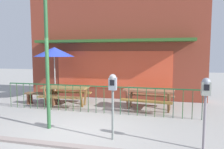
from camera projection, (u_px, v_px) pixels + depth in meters
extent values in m
plane|color=#999894|center=(75.00, 131.00, 5.60)|extent=(40.00, 40.00, 0.00)
cube|color=#501A21|center=(113.00, 97.00, 10.01)|extent=(8.30, 0.54, 0.01)
cube|color=brown|center=(113.00, 45.00, 9.76)|extent=(8.30, 0.50, 4.98)
cube|color=#E54C2D|center=(112.00, 70.00, 9.62)|extent=(5.39, 0.02, 1.70)
cube|color=#315D25|center=(110.00, 41.00, 9.16)|extent=(7.05, 0.70, 0.12)
cube|color=#19512A|center=(96.00, 86.00, 7.28)|extent=(6.97, 0.04, 0.04)
cylinder|color=#2C4A2F|center=(11.00, 95.00, 8.13)|extent=(0.02, 0.02, 0.95)
cylinder|color=#2B4620|center=(17.00, 95.00, 8.06)|extent=(0.02, 0.02, 0.95)
cylinder|color=#274525|center=(24.00, 96.00, 7.99)|extent=(0.02, 0.02, 0.95)
cylinder|color=#284827|center=(30.00, 96.00, 7.93)|extent=(0.02, 0.02, 0.95)
cylinder|color=#274C2B|center=(37.00, 96.00, 7.86)|extent=(0.02, 0.02, 0.95)
cylinder|color=#224D2B|center=(44.00, 97.00, 7.79)|extent=(0.02, 0.02, 0.95)
cylinder|color=#284227|center=(51.00, 97.00, 7.73)|extent=(0.02, 0.02, 0.95)
cylinder|color=#23411E|center=(58.00, 98.00, 7.66)|extent=(0.02, 0.02, 0.95)
cylinder|color=#274A26|center=(66.00, 98.00, 7.59)|extent=(0.02, 0.02, 0.95)
cylinder|color=#274924|center=(73.00, 98.00, 7.53)|extent=(0.02, 0.02, 0.95)
cylinder|color=#294024|center=(81.00, 99.00, 7.46)|extent=(0.02, 0.02, 0.95)
cylinder|color=#264A25|center=(88.00, 99.00, 7.39)|extent=(0.02, 0.02, 0.95)
cylinder|color=#27482D|center=(96.00, 100.00, 7.33)|extent=(0.02, 0.02, 0.95)
cylinder|color=#2B4F27|center=(104.00, 100.00, 7.26)|extent=(0.02, 0.02, 0.95)
cylinder|color=#2C3F2F|center=(112.00, 100.00, 7.19)|extent=(0.02, 0.02, 0.95)
cylinder|color=#224F31|center=(120.00, 101.00, 7.13)|extent=(0.02, 0.02, 0.95)
cylinder|color=#2C4032|center=(129.00, 101.00, 7.06)|extent=(0.02, 0.02, 0.95)
cylinder|color=#1A481F|center=(137.00, 102.00, 6.99)|extent=(0.02, 0.02, 0.95)
cylinder|color=#224F28|center=(146.00, 102.00, 6.93)|extent=(0.02, 0.02, 0.95)
cylinder|color=#29491F|center=(155.00, 103.00, 6.86)|extent=(0.02, 0.02, 0.95)
cylinder|color=#1A4F1F|center=(164.00, 103.00, 6.80)|extent=(0.02, 0.02, 0.95)
cylinder|color=#263D31|center=(173.00, 104.00, 6.73)|extent=(0.02, 0.02, 0.95)
cylinder|color=#1F4B22|center=(183.00, 104.00, 6.66)|extent=(0.02, 0.02, 0.95)
cylinder|color=#2D3F26|center=(192.00, 105.00, 6.60)|extent=(0.02, 0.02, 0.95)
cylinder|color=#254131|center=(202.00, 105.00, 6.53)|extent=(0.02, 0.02, 0.95)
cube|color=olive|center=(66.00, 87.00, 8.39)|extent=(1.84, 0.86, 0.07)
cube|color=olive|center=(60.00, 97.00, 7.88)|extent=(1.81, 0.36, 0.05)
cube|color=olive|center=(71.00, 92.00, 8.96)|extent=(1.81, 0.36, 0.05)
cube|color=brown|center=(45.00, 97.00, 8.28)|extent=(0.09, 0.35, 0.78)
cube|color=brown|center=(52.00, 94.00, 8.83)|extent=(0.09, 0.35, 0.78)
cube|color=brown|center=(81.00, 98.00, 8.02)|extent=(0.09, 0.35, 0.78)
cube|color=brown|center=(85.00, 96.00, 8.57)|extent=(0.09, 0.35, 0.78)
cube|color=#905B40|center=(149.00, 90.00, 7.72)|extent=(1.88, 0.97, 0.07)
cube|color=olive|center=(146.00, 101.00, 7.23)|extent=(1.82, 0.47, 0.05)
cube|color=brown|center=(151.00, 95.00, 8.26)|extent=(1.82, 0.47, 0.05)
cube|color=brown|center=(127.00, 100.00, 7.75)|extent=(0.11, 0.36, 0.78)
cube|color=brown|center=(131.00, 97.00, 8.27)|extent=(0.11, 0.36, 0.78)
cube|color=brown|center=(168.00, 103.00, 7.24)|extent=(0.11, 0.36, 0.78)
cube|color=brown|center=(170.00, 100.00, 7.76)|extent=(0.11, 0.36, 0.78)
cylinder|color=black|center=(56.00, 100.00, 9.24)|extent=(0.36, 0.36, 0.05)
cylinder|color=#AFB2A9|center=(55.00, 75.00, 9.13)|extent=(0.04, 0.04, 2.32)
cone|color=#2D44BE|center=(54.00, 52.00, 9.03)|extent=(1.73, 1.73, 0.41)
cube|color=brown|center=(42.00, 94.00, 8.57)|extent=(1.41, 0.35, 0.06)
cube|color=brown|center=(30.00, 98.00, 8.71)|extent=(0.08, 0.29, 0.45)
cube|color=brown|center=(54.00, 100.00, 8.47)|extent=(0.08, 0.29, 0.45)
cylinder|color=slate|center=(113.00, 115.00, 5.02)|extent=(0.06, 0.06, 1.22)
cube|color=#8893A0|center=(113.00, 84.00, 4.95)|extent=(0.18, 0.14, 0.29)
sphere|color=gray|center=(113.00, 78.00, 4.93)|extent=(0.17, 0.17, 0.17)
cube|color=black|center=(112.00, 83.00, 4.87)|extent=(0.11, 0.01, 0.13)
cylinder|color=gray|center=(204.00, 123.00, 4.48)|extent=(0.06, 0.06, 1.20)
cube|color=#94998E|center=(206.00, 89.00, 4.40)|extent=(0.18, 0.14, 0.29)
sphere|color=#8A909D|center=(206.00, 82.00, 4.39)|extent=(0.17, 0.17, 0.17)
cube|color=black|center=(207.00, 88.00, 4.33)|extent=(0.11, 0.01, 0.13)
cylinder|color=#27562F|center=(47.00, 65.00, 5.67)|extent=(0.10, 0.10, 3.55)
cube|color=gray|center=(59.00, 146.00, 4.71)|extent=(11.62, 0.20, 0.11)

